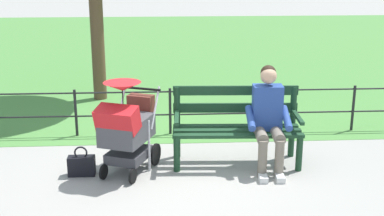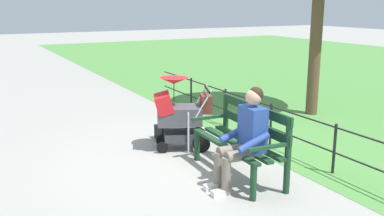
# 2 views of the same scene
# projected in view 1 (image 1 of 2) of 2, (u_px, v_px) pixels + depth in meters

# --- Properties ---
(ground_plane) EXTENTS (60.00, 60.00, 0.00)m
(ground_plane) POSITION_uv_depth(u_px,v_px,m) (172.00, 166.00, 6.47)
(ground_plane) COLOR #9E9B93
(grass_lawn) EXTENTS (40.00, 16.00, 0.01)m
(grass_lawn) POSITION_uv_depth(u_px,v_px,m) (165.00, 47.00, 14.89)
(grass_lawn) COLOR #518E42
(grass_lawn) RESTS_ON ground
(park_bench) EXTENTS (1.62, 0.67, 0.96)m
(park_bench) POSITION_uv_depth(u_px,v_px,m) (236.00, 122.00, 6.48)
(park_bench) COLOR #193D23
(park_bench) RESTS_ON ground
(person_on_bench) EXTENTS (0.55, 0.74, 1.28)m
(person_on_bench) POSITION_uv_depth(u_px,v_px,m) (268.00, 116.00, 6.24)
(person_on_bench) COLOR slate
(person_on_bench) RESTS_ON ground
(stroller) EXTENTS (0.78, 1.00, 1.15)m
(stroller) POSITION_uv_depth(u_px,v_px,m) (127.00, 126.00, 6.11)
(stroller) COLOR black
(stroller) RESTS_ON ground
(handbag) EXTENTS (0.32, 0.14, 0.37)m
(handbag) POSITION_uv_depth(u_px,v_px,m) (82.00, 165.00, 6.16)
(handbag) COLOR black
(handbag) RESTS_ON ground
(park_fence) EXTENTS (8.27, 0.04, 0.70)m
(park_fence) POSITION_uv_depth(u_px,v_px,m) (189.00, 106.00, 7.54)
(park_fence) COLOR black
(park_fence) RESTS_ON ground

